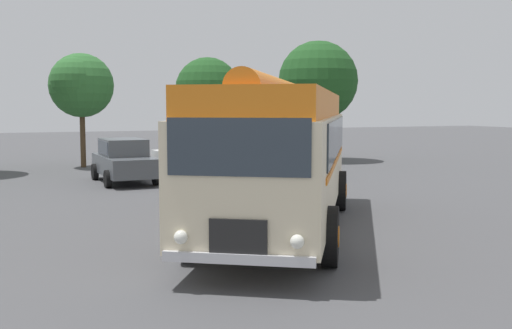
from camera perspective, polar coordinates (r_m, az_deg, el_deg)
The scene contains 8 objects.
ground_plane at distance 13.45m, azimuth 3.77°, elevation -6.83°, with size 120.00×120.00×0.00m, color #474749.
vintage_bus at distance 13.90m, azimuth 2.42°, elevation 1.48°, with size 7.53×9.79×3.49m.
car_near_left at distance 23.32m, azimuth -12.47°, elevation 0.40°, with size 2.06×4.25×1.66m.
car_mid_left at distance 24.66m, azimuth -6.77°, elevation 0.76°, with size 2.10×4.27×1.66m.
box_van at distance 25.57m, azimuth 0.22°, elevation 2.13°, with size 2.61×5.88×2.50m.
tree_centre at distance 29.51m, azimuth -16.44°, elevation 7.34°, with size 3.02×3.03×5.39m.
tree_right_of_centre at distance 29.76m, azimuth -4.67°, elevation 7.24°, with size 3.17×3.17×5.29m.
tree_far_right at distance 32.10m, azimuth 5.87°, elevation 7.89°, with size 4.21×4.21×6.35m.
Camera 1 is at (-5.95, -11.72, 2.87)m, focal length 42.00 mm.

